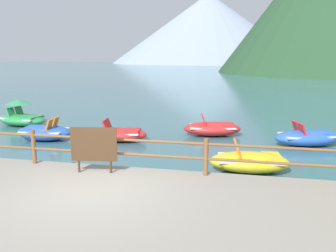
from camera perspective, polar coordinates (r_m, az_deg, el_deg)
The scene contains 11 objects.
ground_plane at distance 47.11m, azimuth 8.10°, elevation 7.32°, with size 200.00×200.00×0.00m, color #3D6B75.
promenade_dock at distance 6.50m, azimuth -20.52°, elevation -18.57°, with size 28.00×8.00×0.40m, color gray.
dock_railing at distance 9.33m, azimuth -8.54°, elevation -3.50°, with size 23.92×0.12×0.95m.
sign_board at distance 9.10m, azimuth -11.92°, elevation -3.04°, with size 1.17×0.22×1.19m.
pedal_boat_0 at distance 10.61m, azimuth 13.10°, elevation -5.61°, with size 2.42×1.46×0.89m.
pedal_boat_2 at distance 14.97m, azimuth -19.35°, elevation -0.97°, with size 2.26×1.51×0.90m.
pedal_boat_3 at distance 14.99m, azimuth 7.20°, elevation -0.38°, with size 2.60×1.68×0.90m.
pedal_boat_4 at distance 18.36m, azimuth -22.65°, elevation 1.35°, with size 2.73×1.69×1.25m.
pedal_boat_6 at distance 14.04m, azimuth -8.32°, elevation -1.29°, with size 2.56×1.42×0.87m.
pedal_boat_7 at distance 14.26m, azimuth 21.71°, elevation -1.70°, with size 2.77×1.93×0.91m.
distant_peak at distance 143.36m, azimuth 6.53°, elevation 15.40°, with size 74.82×74.82×26.37m, color #93A3B7.
Camera 1 is at (3.20, -6.87, 3.38)m, focal length 37.64 mm.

